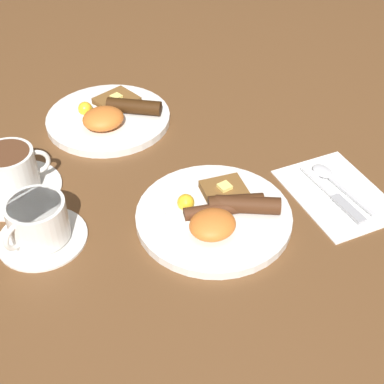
% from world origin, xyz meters
% --- Properties ---
extents(ground_plane, '(3.00, 3.00, 0.00)m').
position_xyz_m(ground_plane, '(0.00, 0.00, 0.00)').
color(ground_plane, brown).
extents(breakfast_plate_near, '(0.26, 0.26, 0.05)m').
position_xyz_m(breakfast_plate_near, '(0.00, -0.00, 0.01)').
color(breakfast_plate_near, silver).
rests_on(breakfast_plate_near, ground_plane).
extents(breakfast_plate_far, '(0.25, 0.25, 0.05)m').
position_xyz_m(breakfast_plate_far, '(-0.06, 0.35, 0.01)').
color(breakfast_plate_far, silver).
rests_on(breakfast_plate_far, ground_plane).
extents(teacup_near, '(0.14, 0.14, 0.07)m').
position_xyz_m(teacup_near, '(-0.26, 0.08, 0.03)').
color(teacup_near, silver).
rests_on(teacup_near, ground_plane).
extents(teacup_far, '(0.16, 0.16, 0.08)m').
position_xyz_m(teacup_far, '(-0.28, 0.22, 0.04)').
color(teacup_far, silver).
rests_on(teacup_far, ground_plane).
extents(napkin, '(0.15, 0.21, 0.01)m').
position_xyz_m(napkin, '(0.22, -0.04, 0.00)').
color(napkin, white).
rests_on(napkin, ground_plane).
extents(knife, '(0.02, 0.16, 0.01)m').
position_xyz_m(knife, '(0.21, -0.05, 0.01)').
color(knife, silver).
rests_on(knife, napkin).
extents(spoon, '(0.03, 0.15, 0.01)m').
position_xyz_m(spoon, '(0.23, -0.00, 0.01)').
color(spoon, silver).
rests_on(spoon, napkin).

